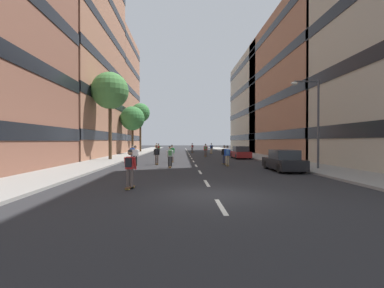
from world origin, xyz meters
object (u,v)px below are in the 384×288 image
(streetlamp_right, at_px, (313,114))
(skater_12, at_px, (192,147))
(parked_car_near, at_px, (241,153))
(skater_2, at_px, (211,148))
(skater_1, at_px, (159,148))
(skater_6, at_px, (206,149))
(skater_10, at_px, (135,155))
(street_tree_far, at_px, (132,119))
(skater_8, at_px, (170,155))
(skater_0, at_px, (224,154))
(skater_3, at_px, (172,152))
(skater_9, at_px, (130,166))
(parked_car_mid, at_px, (284,161))
(street_tree_near, at_px, (110,91))
(skater_4, at_px, (157,147))
(skater_11, at_px, (227,154))
(street_tree_mid, at_px, (140,113))
(skater_7, at_px, (157,153))
(skater_5, at_px, (132,152))

(streetlamp_right, height_order, skater_12, streetlamp_right)
(parked_car_near, xyz_separation_m, skater_2, (-2.18, 13.07, 0.32))
(skater_1, distance_m, skater_6, 9.50)
(skater_10, relative_size, skater_12, 1.00)
(street_tree_far, relative_size, skater_8, 4.30)
(street_tree_far, xyz_separation_m, skater_0, (11.87, -19.79, -4.82))
(skater_3, relative_size, skater_9, 1.00)
(parked_car_mid, xyz_separation_m, skater_9, (-9.65, -7.01, 0.32))
(street_tree_near, distance_m, skater_1, 15.76)
(skater_4, height_order, skater_8, same)
(street_tree_near, height_order, skater_9, street_tree_near)
(skater_8, bearing_deg, skater_11, 16.29)
(street_tree_mid, height_order, skater_8, street_tree_mid)
(street_tree_near, distance_m, skater_7, 10.43)
(skater_1, bearing_deg, skater_0, -68.53)
(parked_car_mid, relative_size, street_tree_mid, 0.47)
(street_tree_near, distance_m, streetlamp_right, 21.08)
(parked_car_near, height_order, skater_8, skater_8)
(skater_3, xyz_separation_m, skater_10, (-2.97, -4.56, 0.00))
(parked_car_mid, xyz_separation_m, skater_2, (-2.18, 27.28, 0.32))
(skater_2, distance_m, skater_4, 10.46)
(parked_car_mid, xyz_separation_m, skater_7, (-9.58, 5.77, 0.32))
(skater_4, bearing_deg, skater_0, -71.67)
(street_tree_near, relative_size, skater_8, 5.43)
(skater_9, bearing_deg, skater_5, 99.59)
(skater_6, relative_size, skater_12, 1.00)
(parked_car_near, distance_m, skater_2, 13.25)
(parked_car_mid, distance_m, skater_9, 11.94)
(skater_0, bearing_deg, parked_car_near, 68.52)
(streetlamp_right, height_order, skater_10, streetlamp_right)
(parked_car_near, distance_m, skater_8, 14.15)
(skater_10, bearing_deg, skater_12, 77.73)
(street_tree_near, xyz_separation_m, skater_12, (9.96, 20.17, -6.69))
(parked_car_near, height_order, street_tree_far, street_tree_far)
(street_tree_near, height_order, skater_7, street_tree_near)
(parked_car_mid, relative_size, skater_12, 2.47)
(streetlamp_right, height_order, skater_7, streetlamp_right)
(parked_car_mid, height_order, street_tree_near, street_tree_near)
(skater_0, xyz_separation_m, skater_4, (-8.48, 25.59, 0.00))
(skater_7, bearing_deg, skater_12, 80.56)
(skater_9, distance_m, skater_11, 12.82)
(skater_10, bearing_deg, skater_4, 91.24)
(street_tree_far, bearing_deg, street_tree_near, -90.00)
(parked_car_near, distance_m, street_tree_near, 17.01)
(skater_8, xyz_separation_m, skater_10, (-3.01, 1.38, -0.03))
(parked_car_near, relative_size, skater_10, 2.47)
(skater_6, height_order, skater_8, same)
(skater_4, relative_size, skater_11, 1.00)
(skater_1, bearing_deg, skater_5, -94.70)
(skater_7, distance_m, skater_11, 6.43)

